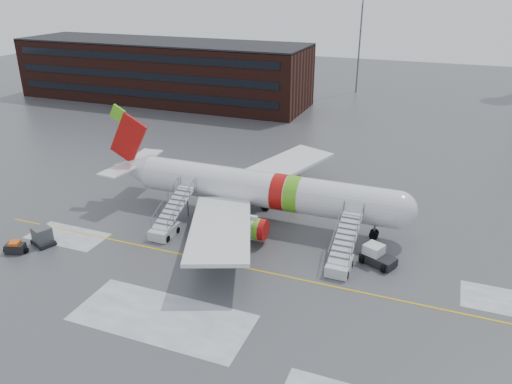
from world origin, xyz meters
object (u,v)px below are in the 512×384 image
at_px(pushback_tug, 377,256).
at_px(airstair_aft, 168,223).
at_px(baggage_tractor, 15,248).
at_px(uld_container, 43,237).
at_px(airliner, 255,189).
at_px(airstair_fwd, 342,256).

bearing_deg(pushback_tug, airstair_aft, -175.30).
bearing_deg(baggage_tractor, pushback_tug, 18.07).
relative_size(airstair_aft, pushback_tug, 2.17).
distance_m(pushback_tug, uld_container, 32.26).
bearing_deg(airstair_aft, airliner, 43.10).
distance_m(airstair_fwd, airstair_aft, 18.03).
bearing_deg(baggage_tractor, airliner, 39.77).
distance_m(airstair_aft, pushback_tug, 20.99).
height_order(airliner, airstair_fwd, airliner).
relative_size(pushback_tug, uld_container, 1.32).
distance_m(airstair_aft, uld_container, 12.20).
xyz_separation_m(airstair_fwd, pushback_tug, (2.89, 1.72, -0.27)).
relative_size(uld_container, baggage_tractor, 1.13).
distance_m(airstair_fwd, baggage_tractor, 30.86).
height_order(airliner, airstair_aft, airliner).
distance_m(airliner, airstair_aft, 9.85).
xyz_separation_m(airliner, airstair_aft, (-6.98, -6.54, -2.35)).
xyz_separation_m(airliner, uld_container, (-17.22, -13.16, -2.56)).
xyz_separation_m(airstair_aft, baggage_tractor, (-11.52, -8.87, -0.57)).
distance_m(uld_container, baggage_tractor, 2.61).
bearing_deg(airstair_aft, uld_container, -147.07).
height_order(airstair_fwd, pushback_tug, airstair_fwd).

